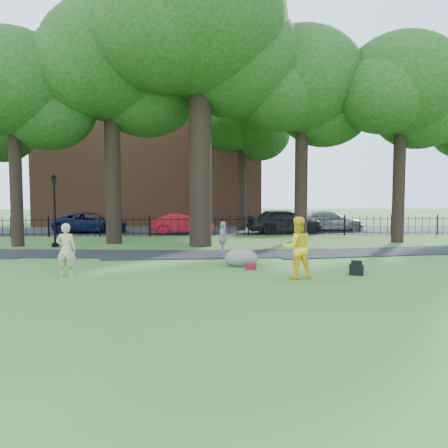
{
  "coord_description": "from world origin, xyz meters",
  "views": [
    {
      "loc": [
        -0.22,
        -14.51,
        2.6
      ],
      "look_at": [
        0.84,
        2.0,
        1.44
      ],
      "focal_mm": 35.0,
      "sensor_mm": 36.0,
      "label": 1
    }
  ],
  "objects": [
    {
      "name": "footpath",
      "position": [
        1.0,
        3.9,
        0.0
      ],
      "size": [
        36.07,
        3.85,
        0.03
      ],
      "primitive_type": "cube",
      "rotation": [
        0.0,
        0.0,
        0.03
      ],
      "color": "black",
      "rests_on": "ground"
    },
    {
      "name": "brick_building",
      "position": [
        -4.0,
        24.0,
        6.0
      ],
      "size": [
        18.0,
        8.0,
        12.0
      ],
      "primitive_type": "cube",
      "color": "brown",
      "rests_on": "ground"
    },
    {
      "name": "red_sedan",
      "position": [
        -1.07,
        13.5,
        0.65
      ],
      "size": [
        3.98,
        1.44,
        1.31
      ],
      "primitive_type": "imported",
      "rotation": [
        0.0,
        0.0,
        1.58
      ],
      "color": "red",
      "rests_on": "ground"
    },
    {
      "name": "tree_row",
      "position": [
        0.52,
        8.4,
        8.15
      ],
      "size": [
        26.82,
        7.96,
        12.42
      ],
      "color": "black",
      "rests_on": "ground"
    },
    {
      "name": "woman",
      "position": [
        -4.3,
        -0.61,
        0.84
      ],
      "size": [
        0.62,
        0.41,
        1.68
      ],
      "primitive_type": "imported",
      "rotation": [
        0.0,
        0.0,
        3.12
      ],
      "color": "tan",
      "rests_on": "ground"
    },
    {
      "name": "pedestrian",
      "position": [
        0.87,
        3.09,
        0.74
      ],
      "size": [
        0.51,
        0.92,
        1.47
      ],
      "primitive_type": "imported",
      "rotation": [
        0.0,
        0.0,
        1.39
      ],
      "color": "#9D9DA1",
      "rests_on": "ground"
    },
    {
      "name": "silver_car",
      "position": [
        9.05,
        15.27,
        0.69
      ],
      "size": [
        4.84,
        2.08,
        1.39
      ],
      "primitive_type": "imported",
      "rotation": [
        0.0,
        0.0,
        1.6
      ],
      "color": "gray",
      "rests_on": "ground"
    },
    {
      "name": "lamppost",
      "position": [
        -7.06,
        7.09,
        1.72
      ],
      "size": [
        0.35,
        0.35,
        3.51
      ],
      "rotation": [
        0.0,
        0.0,
        0.32
      ],
      "color": "black",
      "rests_on": "ground"
    },
    {
      "name": "iron_fence",
      "position": [
        0.0,
        12.0,
        0.6
      ],
      "size": [
        44.0,
        0.04,
        1.2
      ],
      "color": "black",
      "rests_on": "ground"
    },
    {
      "name": "big_tree",
      "position": [
        0.13,
        7.09,
        10.14
      ],
      "size": [
        10.08,
        8.61,
        14.37
      ],
      "color": "black",
      "rests_on": "ground"
    },
    {
      "name": "red_bag",
      "position": [
        1.64,
        0.13,
        0.12
      ],
      "size": [
        0.39,
        0.32,
        0.23
      ],
      "primitive_type": "cube",
      "rotation": [
        0.0,
        0.0,
        -0.4
      ],
      "color": "maroon",
      "rests_on": "ground"
    },
    {
      "name": "street",
      "position": [
        0.0,
        16.0,
        0.0
      ],
      "size": [
        80.0,
        7.0,
        0.02
      ],
      "primitive_type": "cube",
      "color": "black",
      "rests_on": "ground"
    },
    {
      "name": "boulder",
      "position": [
        1.39,
        0.95,
        0.35
      ],
      "size": [
        1.4,
        1.21,
        0.69
      ],
      "primitive_type": "ellipsoid",
      "rotation": [
        0.0,
        0.0,
        0.32
      ],
      "color": "#6C655A",
      "rests_on": "ground"
    },
    {
      "name": "grey_car",
      "position": [
        5.54,
        13.57,
        0.81
      ],
      "size": [
        4.96,
        2.42,
        1.63
      ],
      "primitive_type": "imported",
      "rotation": [
        0.0,
        0.0,
        1.68
      ],
      "color": "black",
      "rests_on": "ground"
    },
    {
      "name": "navy_van",
      "position": [
        -7.23,
        14.95,
        0.67
      ],
      "size": [
        4.88,
        2.37,
        1.34
      ],
      "primitive_type": "imported",
      "rotation": [
        0.0,
        0.0,
        1.54
      ],
      "color": "#0C143C",
      "rests_on": "ground"
    },
    {
      "name": "man",
      "position": [
        2.86,
        -1.46,
        0.95
      ],
      "size": [
        0.97,
        0.78,
        1.89
      ],
      "primitive_type": "imported",
      "rotation": [
        0.0,
        0.0,
        3.22
      ],
      "color": "yellow",
      "rests_on": "ground"
    },
    {
      "name": "backpack",
      "position": [
        4.88,
        -1.04,
        0.17
      ],
      "size": [
        0.52,
        0.42,
        0.33
      ],
      "primitive_type": "cube",
      "rotation": [
        0.0,
        0.0,
        -0.38
      ],
      "color": "black",
      "rests_on": "ground"
    },
    {
      "name": "ground",
      "position": [
        0.0,
        0.0,
        0.0
      ],
      "size": [
        120.0,
        120.0,
        0.0
      ],
      "primitive_type": "plane",
      "color": "#376A25",
      "rests_on": "ground"
    }
  ]
}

